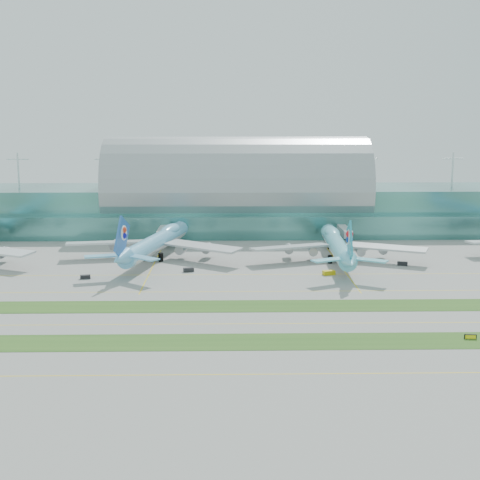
{
  "coord_description": "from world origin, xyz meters",
  "views": [
    {
      "loc": [
        -4.61,
        -177.7,
        52.13
      ],
      "look_at": [
        0.0,
        55.0,
        9.0
      ],
      "focal_mm": 50.0,
      "sensor_mm": 36.0,
      "label": 1
    }
  ],
  "objects_px": {
    "terminal": "(237,200)",
    "airliner_b": "(156,241)",
    "taxiway_sign_east": "(470,337)",
    "airliner_c": "(337,244)"
  },
  "relations": [
    {
      "from": "terminal",
      "to": "taxiway_sign_east",
      "type": "height_order",
      "value": "terminal"
    },
    {
      "from": "terminal",
      "to": "airliner_b",
      "type": "bearing_deg",
      "value": -116.28
    },
    {
      "from": "airliner_b",
      "to": "taxiway_sign_east",
      "type": "relative_size",
      "value": 26.17
    },
    {
      "from": "terminal",
      "to": "airliner_c",
      "type": "xyz_separation_m",
      "value": [
        35.61,
        -67.76,
        -8.02
      ]
    },
    {
      "from": "airliner_b",
      "to": "terminal",
      "type": "bearing_deg",
      "value": 76.52
    },
    {
      "from": "terminal",
      "to": "airliner_c",
      "type": "relative_size",
      "value": 4.65
    },
    {
      "from": "airliner_c",
      "to": "terminal",
      "type": "bearing_deg",
      "value": 120.24
    },
    {
      "from": "airliner_c",
      "to": "taxiway_sign_east",
      "type": "height_order",
      "value": "airliner_c"
    },
    {
      "from": "airliner_b",
      "to": "airliner_c",
      "type": "relative_size",
      "value": 1.04
    },
    {
      "from": "airliner_c",
      "to": "taxiway_sign_east",
      "type": "xyz_separation_m",
      "value": [
        17.55,
        -88.16,
        -5.6
      ]
    }
  ]
}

